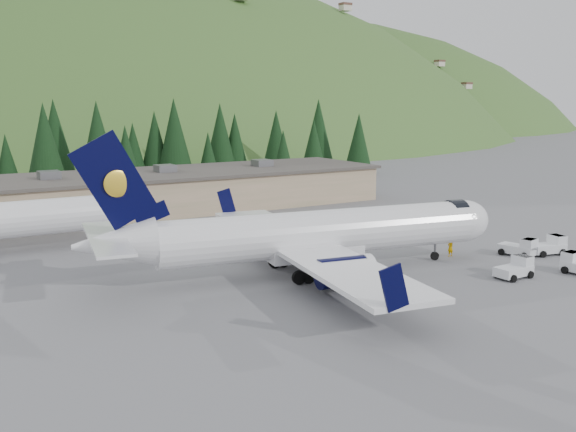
# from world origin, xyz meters

# --- Properties ---
(ground) EXTENTS (600.00, 600.00, 0.00)m
(ground) POSITION_xyz_m (0.00, 0.00, 0.00)
(ground) COLOR #59595E
(airliner) EXTENTS (37.69, 35.54, 12.53)m
(airliner) POSITION_xyz_m (-1.09, 0.19, 3.34)
(airliner) COLOR white
(airliner) RESTS_ON ground
(baggage_tug_a) EXTENTS (3.37, 2.11, 1.76)m
(baggage_tug_a) POSITION_xyz_m (12.79, -9.80, 0.79)
(baggage_tug_a) COLOR silver
(baggage_tug_a) RESTS_ON ground
(baggage_tug_b) EXTENTS (3.74, 2.69, 1.84)m
(baggage_tug_b) POSITION_xyz_m (22.30, -5.94, 0.82)
(baggage_tug_b) COLOR silver
(baggage_tug_b) RESTS_ON ground
(terminal_building) EXTENTS (71.00, 17.00, 6.10)m
(terminal_building) POSITION_xyz_m (-5.01, 38.00, 2.62)
(terminal_building) COLOR gray
(terminal_building) RESTS_ON ground
(baggage_tug_d) EXTENTS (2.64, 3.67, 1.80)m
(baggage_tug_d) POSITION_xyz_m (19.26, -5.00, 0.81)
(baggage_tug_d) COLOR silver
(baggage_tug_d) RESTS_ON ground
(ramp_worker) EXTENTS (0.65, 0.43, 1.77)m
(ramp_worker) POSITION_xyz_m (13.49, -1.59, 0.89)
(ramp_worker) COLOR #E09F00
(ramp_worker) RESTS_ON ground
(tree_line) EXTENTS (112.38, 19.58, 14.14)m
(tree_line) POSITION_xyz_m (-3.79, 61.38, 7.49)
(tree_line) COLOR black
(tree_line) RESTS_ON ground
(hills) EXTENTS (614.00, 330.00, 300.00)m
(hills) POSITION_xyz_m (53.34, 207.38, -82.80)
(hills) COLOR #2C4B18
(hills) RESTS_ON ground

